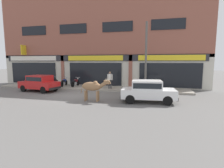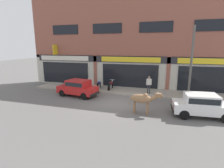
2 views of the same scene
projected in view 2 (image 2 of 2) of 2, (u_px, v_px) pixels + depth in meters
The scene contains 11 objects.
ground_plane at pixel (116, 103), 13.82m from camera, with size 90.00×90.00×0.00m, color #605E5B.
sidewalk at pixel (126, 91), 17.20m from camera, with size 19.00×2.87×0.16m, color gray.
shop_building at pixel (131, 41), 17.75m from camera, with size 23.00×1.40×10.29m.
cow at pixel (143, 99), 11.41m from camera, with size 2.15×0.57×1.61m.
car_0 at pixel (202, 104), 10.98m from camera, with size 3.71×1.89×1.46m.
car_1 at pixel (78, 87), 15.55m from camera, with size 3.76×2.07×1.46m.
motorcycle_0 at pixel (89, 84), 18.11m from camera, with size 0.55×1.80×0.88m.
motorcycle_1 at pixel (99, 85), 17.76m from camera, with size 0.58×1.80×0.88m.
motorcycle_2 at pixel (111, 85), 17.50m from camera, with size 0.52×1.81×0.88m.
pedestrian at pixel (149, 83), 15.74m from camera, with size 0.47×0.32×1.60m.
utility_pole at pixel (191, 63), 13.94m from camera, with size 0.18×0.18×5.82m, color #595651.
Camera 2 is at (3.51, -12.72, 4.38)m, focal length 28.00 mm.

